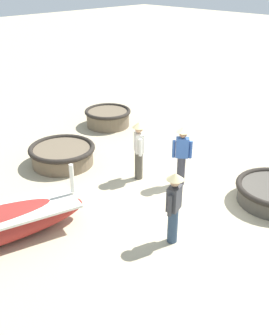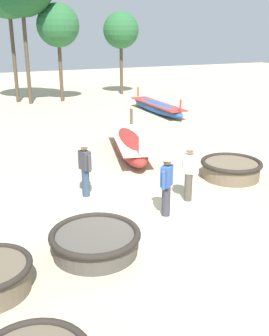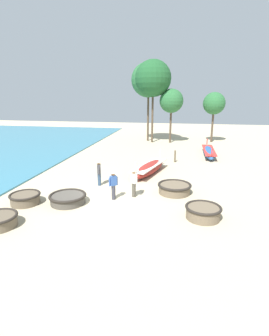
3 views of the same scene
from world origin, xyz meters
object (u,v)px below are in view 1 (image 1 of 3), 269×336
Objects in this scene: fisherman_standing_right at (174,204)px; fisherman_by_coracle at (139,147)px; fisherman_crouching at (182,152)px; coracle_tilted at (62,154)px; coracle_center at (108,117)px.

fisherman_by_coracle is (2.50, -1.51, 0.00)m from fisherman_standing_right.
fisherman_standing_right is 2.55m from fisherman_crouching.
coracle_tilted is at bearing 25.32° from fisherman_crouching.
fisherman_by_coracle is at bearing -156.53° from coracle_tilted.
fisherman_standing_right reaches higher than coracle_tilted.
coracle_tilted is (-1.42, 3.07, -0.02)m from coracle_center.
coracle_center is at bearing -17.88° from fisherman_crouching.
fisherman_standing_right is 1.00× the size of fisherman_crouching.
coracle_tilted is at bearing -6.41° from fisherman_standing_right.
coracle_center reaches higher than coracle_tilted.
fisherman_crouching is at bearing -154.68° from coracle_tilted.
fisherman_standing_right reaches higher than coracle_center.
fisherman_standing_right is at bearing 149.74° from coracle_center.
fisherman_standing_right is (-4.75, 0.53, 0.64)m from coracle_tilted.
fisherman_crouching is at bearing 162.12° from coracle_center.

